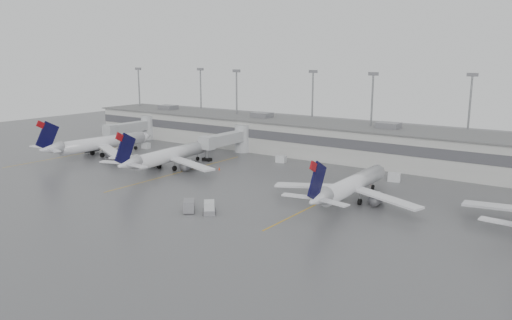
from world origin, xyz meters
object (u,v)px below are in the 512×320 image
Objects in this scene: jet_mid_right at (350,185)px; baggage_tug at (209,209)px; jet_mid_left at (168,155)px; jet_far_left at (99,143)px.

jet_mid_right is 24.11m from baggage_tug.
baggage_tug is (-15.38, -18.44, -2.21)m from jet_mid_right.
jet_mid_left is 43.00m from jet_mid_right.
jet_mid_right is (67.70, -0.87, -0.23)m from jet_far_left.
jet_far_left is 55.82m from baggage_tug.
jet_mid_left is 8.98× the size of baggage_tug.
jet_mid_right is (43.00, -0.09, -0.17)m from jet_mid_left.
jet_mid_left is at bearing 105.43° from baggage_tug.
jet_far_left is 1.08× the size of jet_mid_right.
jet_mid_right is at bearing 9.47° from baggage_tug.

